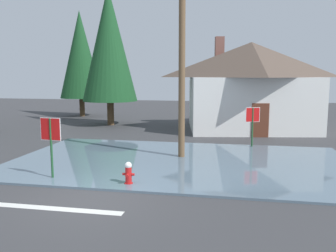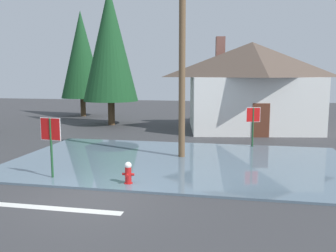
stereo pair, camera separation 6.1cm
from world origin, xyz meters
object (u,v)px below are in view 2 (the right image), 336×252
stop_sign_near (51,136)px  house (251,85)px  utility_pole (182,55)px  pine_tree_mid_left (81,55)px  pine_tree_short_left (110,44)px  stop_sign_far (253,119)px  fire_hydrant (128,174)px

stop_sign_near → house: size_ratio=0.23×
utility_pole → pine_tree_mid_left: size_ratio=0.94×
pine_tree_short_left → stop_sign_near: bearing=-78.5°
pine_tree_short_left → stop_sign_far: bearing=-34.0°
house → fire_hydrant: bearing=-107.6°
fire_hydrant → house: 14.35m
pine_tree_mid_left → pine_tree_short_left: size_ratio=0.92×
pine_tree_mid_left → stop_sign_near: bearing=-68.8°
house → pine_tree_mid_left: size_ratio=1.04×
house → stop_sign_near: bearing=-118.1°
house → pine_tree_short_left: (-9.85, 0.26, 2.78)m
stop_sign_far → utility_pole: bearing=-137.5°
pine_tree_mid_left → house: bearing=-19.5°
stop_sign_near → house: (7.09, 13.30, 1.42)m
fire_hydrant → stop_sign_far: 8.33m
stop_sign_near → house: 15.14m
utility_pole → house: utility_pole is taller
pine_tree_short_left → pine_tree_mid_left: bearing=132.4°
fire_hydrant → utility_pole: bearing=75.2°
stop_sign_near → stop_sign_far: bearing=44.5°
stop_sign_near → stop_sign_far: (7.05, 6.93, -0.11)m
pine_tree_mid_left → stop_sign_far: bearing=-38.8°
house → pine_tree_short_left: pine_tree_short_left is taller
stop_sign_far → pine_tree_mid_left: (-14.16, 11.39, 3.87)m
stop_sign_far → house: bearing=89.6°
fire_hydrant → utility_pole: size_ratio=0.09×
utility_pole → stop_sign_far: (3.12, 2.86, -3.00)m
stop_sign_far → pine_tree_short_left: (-9.81, 6.62, 4.31)m
pine_tree_mid_left → utility_pole: bearing=-52.2°
fire_hydrant → pine_tree_mid_left: pine_tree_mid_left is taller
stop_sign_far → house: 6.55m
utility_pole → fire_hydrant: bearing=-104.8°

